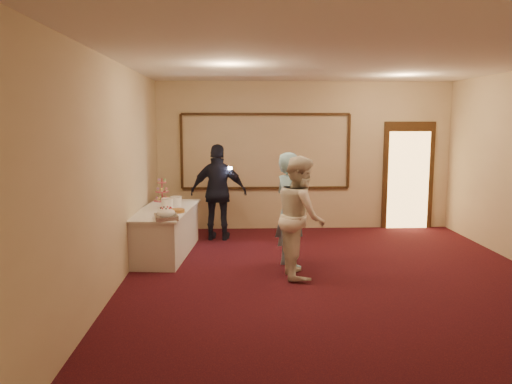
{
  "coord_description": "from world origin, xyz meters",
  "views": [
    {
      "loc": [
        -1.42,
        -6.64,
        2.21
      ],
      "look_at": [
        -1.11,
        0.79,
        1.15
      ],
      "focal_mm": 35.0,
      "sensor_mm": 36.0,
      "label": 1
    }
  ],
  "objects_px": {
    "cupcake_stand": "(162,192)",
    "tart": "(177,211)",
    "pavlova_tray": "(166,214)",
    "woman": "(300,216)",
    "buffet_table": "(166,231)",
    "plate_stack_b": "(176,201)",
    "plate_stack_a": "(167,203)",
    "guest": "(219,192)",
    "man": "(290,210)"
  },
  "relations": [
    {
      "from": "buffet_table",
      "to": "pavlova_tray",
      "type": "height_order",
      "value": "pavlova_tray"
    },
    {
      "from": "cupcake_stand",
      "to": "man",
      "type": "distance_m",
      "value": 2.7
    },
    {
      "from": "cupcake_stand",
      "to": "woman",
      "type": "distance_m",
      "value": 3.06
    },
    {
      "from": "pavlova_tray",
      "to": "man",
      "type": "xyz_separation_m",
      "value": [
        1.85,
        0.07,
        0.03
      ]
    },
    {
      "from": "buffet_table",
      "to": "pavlova_tray",
      "type": "xyz_separation_m",
      "value": [
        0.13,
        -0.87,
        0.45
      ]
    },
    {
      "from": "plate_stack_a",
      "to": "plate_stack_b",
      "type": "bearing_deg",
      "value": 58.59
    },
    {
      "from": "cupcake_stand",
      "to": "plate_stack_a",
      "type": "relative_size",
      "value": 2.28
    },
    {
      "from": "plate_stack_b",
      "to": "tart",
      "type": "height_order",
      "value": "plate_stack_b"
    },
    {
      "from": "cupcake_stand",
      "to": "plate_stack_b",
      "type": "relative_size",
      "value": 2.28
    },
    {
      "from": "pavlova_tray",
      "to": "woman",
      "type": "distance_m",
      "value": 1.99
    },
    {
      "from": "pavlova_tray",
      "to": "plate_stack_b",
      "type": "bearing_deg",
      "value": 89.18
    },
    {
      "from": "cupcake_stand",
      "to": "tart",
      "type": "height_order",
      "value": "cupcake_stand"
    },
    {
      "from": "tart",
      "to": "buffet_table",
      "type": "bearing_deg",
      "value": 120.82
    },
    {
      "from": "cupcake_stand",
      "to": "plate_stack_b",
      "type": "distance_m",
      "value": 0.64
    },
    {
      "from": "woman",
      "to": "cupcake_stand",
      "type": "bearing_deg",
      "value": 44.8
    },
    {
      "from": "tart",
      "to": "cupcake_stand",
      "type": "bearing_deg",
      "value": 108.11
    },
    {
      "from": "buffet_table",
      "to": "guest",
      "type": "distance_m",
      "value": 1.42
    },
    {
      "from": "pavlova_tray",
      "to": "plate_stack_a",
      "type": "height_order",
      "value": "pavlova_tray"
    },
    {
      "from": "pavlova_tray",
      "to": "plate_stack_a",
      "type": "xyz_separation_m",
      "value": [
        -0.11,
        0.94,
        0.01
      ]
    },
    {
      "from": "guest",
      "to": "pavlova_tray",
      "type": "bearing_deg",
      "value": 76.9
    },
    {
      "from": "tart",
      "to": "man",
      "type": "bearing_deg",
      "value": -13.45
    },
    {
      "from": "pavlova_tray",
      "to": "plate_stack_b",
      "type": "height_order",
      "value": "pavlova_tray"
    },
    {
      "from": "plate_stack_b",
      "to": "woman",
      "type": "distance_m",
      "value": 2.46
    },
    {
      "from": "tart",
      "to": "man",
      "type": "distance_m",
      "value": 1.81
    },
    {
      "from": "man",
      "to": "plate_stack_a",
      "type": "bearing_deg",
      "value": 40.74
    },
    {
      "from": "pavlova_tray",
      "to": "man",
      "type": "relative_size",
      "value": 0.28
    },
    {
      "from": "cupcake_stand",
      "to": "man",
      "type": "bearing_deg",
      "value": -37.2
    },
    {
      "from": "tart",
      "to": "woman",
      "type": "relative_size",
      "value": 0.17
    },
    {
      "from": "cupcake_stand",
      "to": "tart",
      "type": "relative_size",
      "value": 1.52
    },
    {
      "from": "plate_stack_b",
      "to": "guest",
      "type": "relative_size",
      "value": 0.11
    },
    {
      "from": "cupcake_stand",
      "to": "plate_stack_a",
      "type": "bearing_deg",
      "value": -75.86
    },
    {
      "from": "buffet_table",
      "to": "plate_stack_a",
      "type": "height_order",
      "value": "plate_stack_a"
    },
    {
      "from": "tart",
      "to": "plate_stack_b",
      "type": "bearing_deg",
      "value": 97.03
    },
    {
      "from": "plate_stack_a",
      "to": "buffet_table",
      "type": "bearing_deg",
      "value": -110.99
    },
    {
      "from": "buffet_table",
      "to": "pavlova_tray",
      "type": "bearing_deg",
      "value": -81.27
    },
    {
      "from": "plate_stack_b",
      "to": "tart",
      "type": "xyz_separation_m",
      "value": [
        0.08,
        -0.66,
        -0.06
      ]
    },
    {
      "from": "pavlova_tray",
      "to": "man",
      "type": "distance_m",
      "value": 1.86
    },
    {
      "from": "pavlova_tray",
      "to": "woman",
      "type": "bearing_deg",
      "value": -10.9
    },
    {
      "from": "cupcake_stand",
      "to": "woman",
      "type": "height_order",
      "value": "woman"
    },
    {
      "from": "plate_stack_b",
      "to": "guest",
      "type": "height_order",
      "value": "guest"
    },
    {
      "from": "pavlova_tray",
      "to": "cupcake_stand",
      "type": "bearing_deg",
      "value": 99.98
    },
    {
      "from": "pavlova_tray",
      "to": "plate_stack_a",
      "type": "distance_m",
      "value": 0.95
    },
    {
      "from": "plate_stack_b",
      "to": "guest",
      "type": "distance_m",
      "value": 1.02
    },
    {
      "from": "pavlova_tray",
      "to": "guest",
      "type": "xyz_separation_m",
      "value": [
        0.72,
        1.89,
        0.05
      ]
    },
    {
      "from": "cupcake_stand",
      "to": "tart",
      "type": "xyz_separation_m",
      "value": [
        0.4,
        -1.21,
        -0.14
      ]
    },
    {
      "from": "plate_stack_a",
      "to": "man",
      "type": "xyz_separation_m",
      "value": [
        1.96,
        -0.88,
        0.02
      ]
    },
    {
      "from": "plate_stack_a",
      "to": "cupcake_stand",
      "type": "bearing_deg",
      "value": 104.14
    },
    {
      "from": "plate_stack_a",
      "to": "guest",
      "type": "xyz_separation_m",
      "value": [
        0.83,
        0.95,
        0.04
      ]
    },
    {
      "from": "buffet_table",
      "to": "plate_stack_b",
      "type": "height_order",
      "value": "plate_stack_b"
    },
    {
      "from": "man",
      "to": "woman",
      "type": "relative_size",
      "value": 1.01
    }
  ]
}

